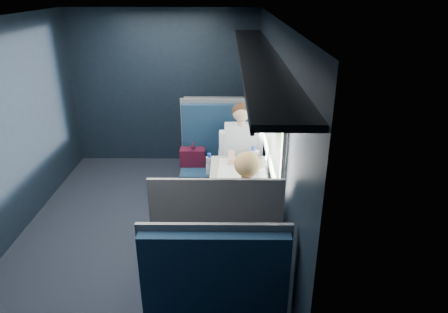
{
  "coord_description": "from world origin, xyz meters",
  "views": [
    {
      "loc": [
        0.93,
        -3.79,
        2.6
      ],
      "look_at": [
        0.9,
        0.0,
        0.95
      ],
      "focal_mm": 32.0,
      "sensor_mm": 36.0,
      "label": 1
    }
  ],
  "objects_px": {
    "table": "(236,181)",
    "seat_bay_far": "(218,251)",
    "man": "(241,151)",
    "woman": "(246,211)",
    "seat_bay_near": "(220,167)",
    "bottle_small": "(252,158)",
    "cup": "(256,154)",
    "laptop": "(263,170)",
    "seat_row_front": "(222,142)"
  },
  "relations": [
    {
      "from": "seat_bay_far",
      "to": "laptop",
      "type": "distance_m",
      "value": 1.06
    },
    {
      "from": "seat_bay_near",
      "to": "seat_bay_far",
      "type": "relative_size",
      "value": 1.0
    },
    {
      "from": "seat_bay_near",
      "to": "cup",
      "type": "xyz_separation_m",
      "value": [
        0.43,
        -0.43,
        0.37
      ]
    },
    {
      "from": "table",
      "to": "cup",
      "type": "height_order",
      "value": "cup"
    },
    {
      "from": "man",
      "to": "cup",
      "type": "relative_size",
      "value": 14.24
    },
    {
      "from": "seat_bay_near",
      "to": "woman",
      "type": "relative_size",
      "value": 0.95
    },
    {
      "from": "seat_bay_near",
      "to": "woman",
      "type": "xyz_separation_m",
      "value": [
        0.26,
        -1.58,
        0.31
      ]
    },
    {
      "from": "seat_row_front",
      "to": "woman",
      "type": "relative_size",
      "value": 0.88
    },
    {
      "from": "table",
      "to": "man",
      "type": "relative_size",
      "value": 0.76
    },
    {
      "from": "seat_bay_far",
      "to": "bottle_small",
      "type": "xyz_separation_m",
      "value": [
        0.36,
        1.09,
        0.43
      ]
    },
    {
      "from": "seat_bay_far",
      "to": "cup",
      "type": "height_order",
      "value": "seat_bay_far"
    },
    {
      "from": "woman",
      "to": "laptop",
      "type": "distance_m",
      "value": 0.74
    },
    {
      "from": "seat_row_front",
      "to": "man",
      "type": "bearing_deg",
      "value": -77.17
    },
    {
      "from": "seat_bay_near",
      "to": "cup",
      "type": "bearing_deg",
      "value": -44.99
    },
    {
      "from": "woman",
      "to": "cup",
      "type": "distance_m",
      "value": 1.16
    },
    {
      "from": "woman",
      "to": "seat_bay_near",
      "type": "bearing_deg",
      "value": 99.45
    },
    {
      "from": "woman",
      "to": "seat_bay_far",
      "type": "bearing_deg",
      "value": -146.18
    },
    {
      "from": "seat_bay_near",
      "to": "man",
      "type": "relative_size",
      "value": 0.95
    },
    {
      "from": "table",
      "to": "woman",
      "type": "distance_m",
      "value": 0.71
    },
    {
      "from": "woman",
      "to": "bottle_small",
      "type": "relative_size",
      "value": 5.7
    },
    {
      "from": "laptop",
      "to": "cup",
      "type": "relative_size",
      "value": 3.66
    },
    {
      "from": "seat_row_front",
      "to": "laptop",
      "type": "bearing_deg",
      "value": -75.73
    },
    {
      "from": "bottle_small",
      "to": "cup",
      "type": "xyz_separation_m",
      "value": [
        0.06,
        0.22,
        -0.06
      ]
    },
    {
      "from": "seat_bay_far",
      "to": "man",
      "type": "relative_size",
      "value": 0.95
    },
    {
      "from": "table",
      "to": "laptop",
      "type": "xyz_separation_m",
      "value": [
        0.28,
        -0.0,
        0.14
      ]
    },
    {
      "from": "man",
      "to": "cup",
      "type": "bearing_deg",
      "value": -56.58
    },
    {
      "from": "seat_bay_near",
      "to": "seat_row_front",
      "type": "relative_size",
      "value": 1.09
    },
    {
      "from": "table",
      "to": "seat_row_front",
      "type": "bearing_deg",
      "value": 95.8
    },
    {
      "from": "seat_bay_near",
      "to": "bottle_small",
      "type": "distance_m",
      "value": 0.86
    },
    {
      "from": "seat_bay_far",
      "to": "cup",
      "type": "relative_size",
      "value": 13.57
    },
    {
      "from": "seat_bay_far",
      "to": "woman",
      "type": "height_order",
      "value": "woman"
    },
    {
      "from": "seat_bay_near",
      "to": "bottle_small",
      "type": "bearing_deg",
      "value": -60.22
    },
    {
      "from": "cup",
      "to": "seat_row_front",
      "type": "bearing_deg",
      "value": 107.23
    },
    {
      "from": "seat_bay_far",
      "to": "bottle_small",
      "type": "height_order",
      "value": "seat_bay_far"
    },
    {
      "from": "seat_bay_far",
      "to": "laptop",
      "type": "height_order",
      "value": "seat_bay_far"
    },
    {
      "from": "man",
      "to": "laptop",
      "type": "distance_m",
      "value": 0.74
    },
    {
      "from": "woman",
      "to": "bottle_small",
      "type": "bearing_deg",
      "value": 83.17
    },
    {
      "from": "laptop",
      "to": "bottle_small",
      "type": "xyz_separation_m",
      "value": [
        -0.1,
        0.22,
        0.04
      ]
    },
    {
      "from": "man",
      "to": "woman",
      "type": "xyz_separation_m",
      "value": [
        0.0,
        -1.41,
        0.01
      ]
    },
    {
      "from": "man",
      "to": "cup",
      "type": "distance_m",
      "value": 0.32
    },
    {
      "from": "laptop",
      "to": "cup",
      "type": "height_order",
      "value": "laptop"
    },
    {
      "from": "laptop",
      "to": "table",
      "type": "bearing_deg",
      "value": 179.61
    },
    {
      "from": "cup",
      "to": "laptop",
      "type": "bearing_deg",
      "value": -85.25
    },
    {
      "from": "man",
      "to": "woman",
      "type": "height_order",
      "value": "same"
    },
    {
      "from": "seat_row_front",
      "to": "bottle_small",
      "type": "distance_m",
      "value": 1.67
    },
    {
      "from": "table",
      "to": "seat_bay_far",
      "type": "xyz_separation_m",
      "value": [
        -0.18,
        -0.87,
        -0.25
      ]
    },
    {
      "from": "seat_bay_near",
      "to": "seat_row_front",
      "type": "height_order",
      "value": "seat_bay_near"
    },
    {
      "from": "seat_row_front",
      "to": "woman",
      "type": "distance_m",
      "value": 2.54
    },
    {
      "from": "seat_bay_near",
      "to": "seat_bay_far",
      "type": "distance_m",
      "value": 1.75
    },
    {
      "from": "table",
      "to": "bottle_small",
      "type": "distance_m",
      "value": 0.34
    }
  ]
}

